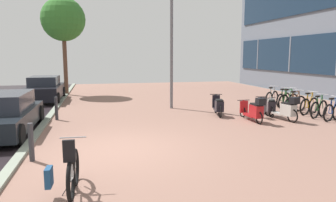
# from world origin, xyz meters

# --- Properties ---
(ground) EXTENTS (21.00, 40.00, 0.13)m
(ground) POSITION_xyz_m (1.43, 0.00, -0.02)
(ground) COLOR black
(bicycle_foreground) EXTENTS (0.69, 1.38, 1.10)m
(bicycle_foreground) POSITION_xyz_m (-1.02, -2.48, 0.39)
(bicycle_foreground) COLOR black
(bicycle_foreground) RESTS_ON ground
(bicycle_rack_00) EXTENTS (1.24, 0.53, 0.95)m
(bicycle_rack_00) POSITION_xyz_m (8.28, 1.91, 0.33)
(bicycle_rack_00) COLOR black
(bicycle_rack_00) RESTS_ON ground
(bicycle_rack_01) EXTENTS (1.26, 0.64, 0.96)m
(bicycle_rack_01) POSITION_xyz_m (8.20, 2.59, 0.34)
(bicycle_rack_01) COLOR black
(bicycle_rack_01) RESTS_ON ground
(bicycle_rack_02) EXTENTS (1.29, 0.58, 1.00)m
(bicycle_rack_02) POSITION_xyz_m (8.26, 3.26, 0.35)
(bicycle_rack_02) COLOR black
(bicycle_rack_02) RESTS_ON ground
(bicycle_rack_03) EXTENTS (1.33, 0.49, 1.00)m
(bicycle_rack_03) POSITION_xyz_m (8.06, 3.94, 0.35)
(bicycle_rack_03) COLOR black
(bicycle_rack_03) RESTS_ON ground
(bicycle_rack_04) EXTENTS (1.37, 0.56, 1.02)m
(bicycle_rack_04) POSITION_xyz_m (8.17, 4.61, 0.36)
(bicycle_rack_04) COLOR black
(bicycle_rack_04) RESTS_ON ground
(bicycle_rack_05) EXTENTS (1.19, 0.69, 0.96)m
(bicycle_rack_05) POSITION_xyz_m (8.36, 5.29, 0.34)
(bicycle_rack_05) COLOR black
(bicycle_rack_05) RESTS_ON ground
(bicycle_rack_06) EXTENTS (1.16, 0.77, 0.98)m
(bicycle_rack_06) POSITION_xyz_m (8.14, 5.97, 0.34)
(bicycle_rack_06) COLOR black
(bicycle_rack_06) RESTS_ON ground
(scooter_near) EXTENTS (0.52, 1.81, 0.97)m
(scooter_near) POSITION_xyz_m (5.21, 2.38, 0.43)
(scooter_near) COLOR black
(scooter_near) RESTS_ON ground
(scooter_mid) EXTENTS (0.65, 1.79, 0.97)m
(scooter_mid) POSITION_xyz_m (6.48, 2.34, 0.44)
(scooter_mid) COLOR black
(scooter_mid) RESTS_ON ground
(scooter_far) EXTENTS (0.59, 1.67, 0.72)m
(scooter_far) POSITION_xyz_m (6.39, 3.41, 0.37)
(scooter_far) COLOR black
(scooter_far) RESTS_ON ground
(scooter_extra) EXTENTS (0.66, 1.68, 0.85)m
(scooter_extra) POSITION_xyz_m (4.37, 3.82, 0.39)
(scooter_extra) COLOR black
(scooter_extra) RESTS_ON ground
(parked_car_near) EXTENTS (1.83, 4.31, 1.28)m
(parked_car_near) POSITION_xyz_m (-3.43, 2.57, 0.61)
(parked_car_near) COLOR black
(parked_car_near) RESTS_ON ground
(parked_car_far) EXTENTS (1.81, 3.97, 1.35)m
(parked_car_far) POSITION_xyz_m (-3.28, 9.88, 0.64)
(parked_car_far) COLOR black
(parked_car_far) RESTS_ON ground
(lamp_post) EXTENTS (0.20, 0.52, 6.31)m
(lamp_post) POSITION_xyz_m (2.91, 6.04, 3.48)
(lamp_post) COLOR slate
(lamp_post) RESTS_ON ground
(street_tree) EXTENTS (2.68, 2.68, 6.02)m
(street_tree) POSITION_xyz_m (-2.38, 12.56, 4.65)
(street_tree) COLOR brown
(street_tree) RESTS_ON ground
(bollard_near) EXTENTS (0.12, 0.12, 0.91)m
(bollard_near) POSITION_xyz_m (-2.05, -0.51, 0.45)
(bollard_near) COLOR #38383D
(bollard_near) RESTS_ON ground
(bollard_far) EXTENTS (0.12, 0.12, 0.90)m
(bollard_far) POSITION_xyz_m (-2.05, 4.38, 0.45)
(bollard_far) COLOR #38383D
(bollard_far) RESTS_ON ground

